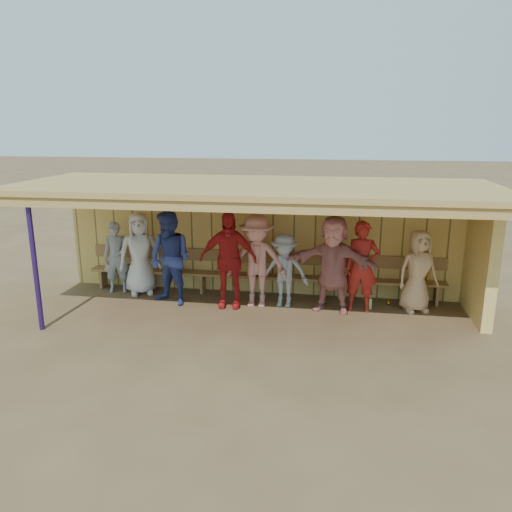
{
  "coord_description": "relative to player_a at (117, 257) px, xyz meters",
  "views": [
    {
      "loc": [
        1.49,
        -8.99,
        3.54
      ],
      "look_at": [
        0.0,
        0.35,
        1.05
      ],
      "focal_mm": 35.0,
      "sensor_mm": 36.0,
      "label": 1
    }
  ],
  "objects": [
    {
      "name": "player_a",
      "position": [
        0.0,
        0.0,
        0.0
      ],
      "size": [
        0.64,
        0.5,
        1.55
      ],
      "primitive_type": "imported",
      "rotation": [
        0.0,
        0.0,
        0.26
      ],
      "color": "gray",
      "rests_on": "ground"
    },
    {
      "name": "player_extra",
      "position": [
        3.13,
        -0.4,
        0.15
      ],
      "size": [
        1.21,
        0.72,
        1.86
      ],
      "primitive_type": "imported",
      "rotation": [
        0.0,
        0.0,
        0.02
      ],
      "color": "tan",
      "rests_on": "ground"
    },
    {
      "name": "player_f",
      "position": [
        4.63,
        -0.46,
        0.18
      ],
      "size": [
        1.84,
        0.93,
        1.9
      ],
      "primitive_type": "imported",
      "rotation": [
        0.0,
        0.0,
        -0.22
      ],
      "color": "tan",
      "rests_on": "ground"
    },
    {
      "name": "ground",
      "position": [
        3.13,
        -0.81,
        -0.77
      ],
      "size": [
        90.0,
        90.0,
        0.0
      ],
      "primitive_type": "plane",
      "color": "brown",
      "rests_on": "ground"
    },
    {
      "name": "player_g",
      "position": [
        5.18,
        -0.33,
        0.12
      ],
      "size": [
        0.66,
        0.44,
        1.78
      ],
      "primitive_type": "imported",
      "rotation": [
        0.0,
        0.0,
        -0.03
      ],
      "color": "#AE221B",
      "rests_on": "ground"
    },
    {
      "name": "dugout_structure",
      "position": [
        3.52,
        -0.12,
        0.92
      ],
      "size": [
        8.8,
        3.2,
        2.5
      ],
      "color": "#E5BE62",
      "rests_on": "ground"
    },
    {
      "name": "bench",
      "position": [
        3.13,
        0.31,
        -0.25
      ],
      "size": [
        7.6,
        0.34,
        0.93
      ],
      "color": "#9E7543",
      "rests_on": "ground"
    },
    {
      "name": "player_h",
      "position": [
        6.25,
        -0.19,
        0.04
      ],
      "size": [
        0.91,
        0.74,
        1.62
      ],
      "primitive_type": "imported",
      "rotation": [
        0.0,
        0.0,
        0.32
      ],
      "color": "tan",
      "rests_on": "ground"
    },
    {
      "name": "player_e",
      "position": [
        3.68,
        -0.33,
        -0.03
      ],
      "size": [
        1.0,
        0.62,
        1.49
      ],
      "primitive_type": "imported",
      "rotation": [
        0.0,
        0.0,
        -0.08
      ],
      "color": "#94969C",
      "rests_on": "ground"
    },
    {
      "name": "player_b",
      "position": [
        0.55,
        -0.03,
        0.11
      ],
      "size": [
        1.02,
        0.87,
        1.77
      ],
      "primitive_type": "imported",
      "rotation": [
        0.0,
        0.0,
        0.42
      ],
      "color": "silver",
      "rests_on": "ground"
    },
    {
      "name": "dugout_equipment",
      "position": [
        2.38,
        0.18,
        -0.28
      ],
      "size": [
        6.4,
        0.62,
        0.8
      ],
      "color": "orange",
      "rests_on": "ground"
    },
    {
      "name": "player_c",
      "position": [
        1.41,
        -0.56,
        0.18
      ],
      "size": [
        1.13,
        1.01,
        1.9
      ],
      "primitive_type": "imported",
      "rotation": [
        0.0,
        0.0,
        -0.38
      ],
      "color": "#323F8A",
      "rests_on": "ground"
    },
    {
      "name": "player_d",
      "position": [
        2.58,
        -0.52,
        0.19
      ],
      "size": [
        1.16,
        0.54,
        1.93
      ],
      "primitive_type": "imported",
      "rotation": [
        0.0,
        0.0,
        0.06
      ],
      "color": "red",
      "rests_on": "ground"
    }
  ]
}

